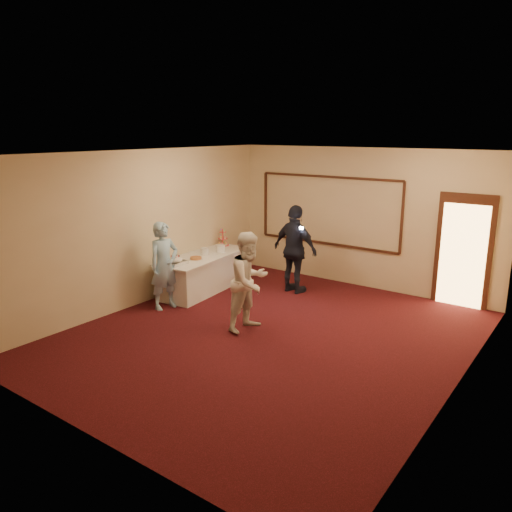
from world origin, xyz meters
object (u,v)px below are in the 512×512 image
at_px(buffet_table, 204,272).
at_px(cupcake_stand, 223,239).
at_px(tart, 196,258).
at_px(plate_stack_b, 221,249).
at_px(plate_stack_a, 205,251).
at_px(man, 164,266).
at_px(pavlova_tray, 176,261).
at_px(woman, 250,281).
at_px(guest, 295,249).

xyz_separation_m(buffet_table, cupcake_stand, (-0.25, 0.97, 0.53)).
distance_m(cupcake_stand, tart, 1.39).
xyz_separation_m(buffet_table, plate_stack_b, (0.13, 0.43, 0.46)).
xyz_separation_m(plate_stack_a, man, (0.15, -1.33, -0.00)).
relative_size(pavlova_tray, plate_stack_a, 2.65).
xyz_separation_m(buffet_table, man, (0.15, -1.27, 0.46)).
bearing_deg(buffet_table, pavlova_tray, -85.94).
height_order(woman, guest, guest).
xyz_separation_m(cupcake_stand, man, (0.40, -2.23, -0.08)).
bearing_deg(plate_stack_b, plate_stack_a, -109.42).
distance_m(cupcake_stand, plate_stack_b, 0.66).
height_order(pavlova_tray, cupcake_stand, cupcake_stand).
bearing_deg(woman, plate_stack_b, 56.25).
bearing_deg(woman, tart, 73.27).
bearing_deg(tart, plate_stack_b, 89.88).
bearing_deg(guest, pavlova_tray, 58.23).
bearing_deg(tart, pavlova_tray, -97.66).
bearing_deg(pavlova_tray, buffet_table, 94.06).
bearing_deg(tart, buffet_table, 109.63).
distance_m(cupcake_stand, woman, 3.16).
distance_m(pavlova_tray, tart, 0.51).
height_order(plate_stack_a, guest, guest).
xyz_separation_m(pavlova_tray, woman, (2.03, -0.28, 0.01)).
height_order(plate_stack_b, man, man).
relative_size(man, woman, 0.99).
relative_size(tart, woman, 0.16).
bearing_deg(plate_stack_a, guest, 30.40).
height_order(buffet_table, pavlova_tray, pavlova_tray).
bearing_deg(plate_stack_b, man, -89.39).
bearing_deg(tart, plate_stack_a, 106.73).
distance_m(man, guest, 2.75).
xyz_separation_m(pavlova_tray, man, (0.09, -0.40, 0.00)).
bearing_deg(plate_stack_a, tart, -73.27).
bearing_deg(guest, plate_stack_b, 29.68).
distance_m(pavlova_tray, guest, 2.48).
xyz_separation_m(tart, woman, (1.96, -0.79, 0.06)).
bearing_deg(woman, buffet_table, 66.31).
xyz_separation_m(cupcake_stand, guest, (1.91, 0.06, 0.01)).
bearing_deg(pavlova_tray, plate_stack_b, 86.93).
distance_m(buffet_table, guest, 2.02).
bearing_deg(guest, plate_stack_a, 38.54).
relative_size(pavlova_tray, tart, 1.74).
relative_size(tart, guest, 0.15).
xyz_separation_m(plate_stack_a, tart, (0.13, -0.43, -0.05)).
bearing_deg(cupcake_stand, tart, -73.96).
bearing_deg(tart, guest, 42.49).
bearing_deg(man, pavlova_tray, 22.95).
relative_size(plate_stack_b, man, 0.12).
xyz_separation_m(pavlova_tray, plate_stack_b, (0.07, 1.30, 0.01)).
relative_size(buffet_table, plate_stack_a, 13.39).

